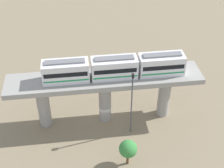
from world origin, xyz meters
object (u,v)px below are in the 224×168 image
at_px(train, 114,68).
at_px(signal_post, 132,102).
at_px(tree_near_viaduct, 128,149).
at_px(parked_car_white, 122,69).
at_px(parked_car_silver, 89,78).

bearing_deg(train, signal_post, -148.62).
bearing_deg(tree_near_viaduct, parked_car_white, -7.08).
xyz_separation_m(parked_car_white, signal_post, (-15.75, 1.24, 5.19)).
bearing_deg(parked_car_white, parked_car_silver, 118.32).
xyz_separation_m(train, parked_car_white, (12.35, -3.31, -9.00)).
xyz_separation_m(parked_car_white, parked_car_silver, (-1.87, 6.59, 0.00)).
bearing_deg(signal_post, tree_near_viaduct, 166.33).
bearing_deg(signal_post, train, 31.38).
bearing_deg(parked_car_white, tree_near_viaduct, -174.61).
bearing_deg(parked_car_silver, parked_car_white, -70.25).
bearing_deg(signal_post, parked_car_silver, 21.11).
bearing_deg(train, parked_car_silver, 17.40).
distance_m(train, signal_post, 5.51).
distance_m(parked_car_white, tree_near_viaduct, 22.07).
xyz_separation_m(parked_car_white, tree_near_viaduct, (-21.79, 2.71, 2.16)).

